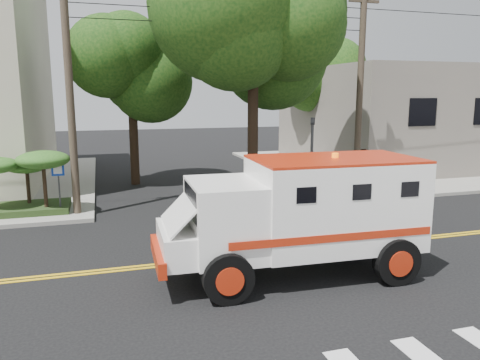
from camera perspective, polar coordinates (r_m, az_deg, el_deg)
name	(u,v)px	position (r m, az deg, el deg)	size (l,w,h in m)	color
ground	(274,254)	(13.75, 4.12, -8.94)	(100.00, 100.00, 0.00)	black
sidewalk_ne	(395,165)	(31.71, 18.40, 1.80)	(17.00, 17.00, 0.15)	gray
building_right	(413,116)	(32.71, 20.38, 7.35)	(14.00, 12.00, 6.00)	slate
utility_pole_left	(70,95)	(18.12, -20.02, 9.66)	(0.28, 0.28, 9.00)	#382D23
utility_pole_right	(360,95)	(21.33, 14.38, 9.99)	(0.28, 0.28, 9.00)	#382D23
tree_main	(266,27)	(19.64, 3.19, 18.18)	(6.08, 5.70, 9.85)	black
tree_left	(138,69)	(24.00, -12.33, 13.03)	(4.48, 4.20, 7.70)	black
tree_right	(317,69)	(31.01, 9.33, 13.17)	(4.80, 4.50, 8.20)	black
traffic_signal	(312,151)	(19.76, 8.74, 3.56)	(0.15, 0.18, 3.60)	#3F3F42
accessibility_sign	(59,181)	(18.61, -21.24, -0.13)	(0.45, 0.10, 2.02)	#3F3F42
palm_planter	(24,173)	(19.15, -24.88, 0.74)	(3.52, 2.63, 2.36)	#1E3314
armored_truck	(302,210)	(11.81, 7.57, -3.62)	(6.66, 2.87, 2.99)	white
pedestrian_a	(340,176)	(21.25, 12.09, 0.46)	(0.59, 0.38, 1.61)	gray
pedestrian_b	(361,170)	(22.34, 14.59, 1.24)	(0.93, 0.73, 1.92)	gray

